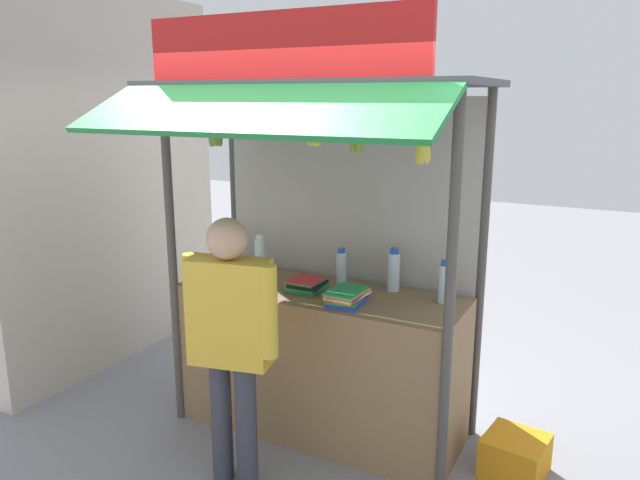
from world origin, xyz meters
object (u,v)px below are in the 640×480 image
water_bottle_mid_left (341,267)px  banana_bunch_inner_left (313,134)px  water_bottle_left (225,251)px  vendor_person (230,330)px  water_bottle_far_right (444,283)px  banana_bunch_inner_right (357,139)px  magazine_stack_back_right (307,284)px  water_bottle_mid_right (260,255)px  water_bottle_rear_center (394,271)px  plastic_crate (515,456)px  banana_bunch_rightmost (215,133)px  magazine_stack_center (347,296)px  banana_bunch_leftmost (423,149)px

water_bottle_mid_left → banana_bunch_inner_left: 1.14m
water_bottle_left → vendor_person: vendor_person is taller
water_bottle_far_right → banana_bunch_inner_right: bearing=-119.9°
magazine_stack_back_right → water_bottle_mid_left: bearing=56.4°
water_bottle_left → water_bottle_mid_right: bearing=-2.8°
water_bottle_rear_center → water_bottle_mid_left: bearing=-174.1°
water_bottle_mid_left → plastic_crate: size_ratio=0.73×
water_bottle_left → vendor_person: bearing=-52.7°
water_bottle_far_right → magazine_stack_back_right: 0.90m
water_bottle_mid_right → water_bottle_rear_center: size_ratio=1.01×
banana_bunch_inner_left → banana_bunch_rightmost: (-0.66, 0.00, -0.01)m
water_bottle_rear_center → banana_bunch_rightmost: 1.44m
water_bottle_rear_center → magazine_stack_back_right: size_ratio=1.14×
magazine_stack_center → banana_bunch_rightmost: 1.27m
water_bottle_rear_center → banana_bunch_rightmost: bearing=-142.9°
magazine_stack_center → banana_bunch_rightmost: size_ratio=1.21×
magazine_stack_back_right → banana_bunch_leftmost: (0.90, -0.42, 0.96)m
water_bottle_left → banana_bunch_leftmost: bearing=-19.9°
magazine_stack_center → banana_bunch_inner_right: banana_bunch_inner_right is taller
banana_bunch_leftmost → vendor_person: size_ratio=0.18×
banana_bunch_inner_left → vendor_person: bearing=-135.1°
water_bottle_rear_center → vendor_person: 1.19m
water_bottle_rear_center → magazine_stack_center: 0.42m
water_bottle_rear_center → water_bottle_left: bearing=-177.2°
water_bottle_far_right → banana_bunch_rightmost: 1.67m
magazine_stack_back_right → plastic_crate: magazine_stack_back_right is taller
banana_bunch_rightmost → plastic_crate: banana_bunch_rightmost is taller
water_bottle_mid_left → vendor_person: vendor_person is taller
water_bottle_left → magazine_stack_center: 1.20m
magazine_stack_center → banana_bunch_inner_right: 1.05m
water_bottle_left → water_bottle_far_right: 1.68m
vendor_person → plastic_crate: (1.46, 0.85, -0.85)m
water_bottle_rear_center → banana_bunch_inner_left: banana_bunch_inner_left is taller
banana_bunch_rightmost → water_bottle_mid_left: bearing=50.2°
banana_bunch_inner_right → water_bottle_mid_left: bearing=121.3°
banana_bunch_inner_left → water_bottle_mid_right: bearing=141.6°
magazine_stack_back_right → banana_bunch_inner_left: 1.14m
water_bottle_left → banana_bunch_inner_right: 1.73m
water_bottle_far_right → water_bottle_mid_right: bearing=179.9°
banana_bunch_leftmost → water_bottle_mid_right: bearing=156.5°
water_bottle_mid_right → water_bottle_mid_left: size_ratio=1.15×
magazine_stack_back_right → banana_bunch_inner_left: (0.28, -0.42, 1.02)m
banana_bunch_inner_left → banana_bunch_rightmost: same height
water_bottle_left → banana_bunch_leftmost: size_ratio=0.95×
water_bottle_left → vendor_person: (0.73, -0.96, -0.15)m
water_bottle_mid_left → banana_bunch_rightmost: banana_bunch_rightmost is taller
plastic_crate → water_bottle_far_right: bearing=169.8°
vendor_person → water_bottle_mid_right: bearing=101.4°
water_bottle_mid_left → water_bottle_rear_center: 0.37m
banana_bunch_inner_right → banana_bunch_rightmost: (-0.92, 0.00, 0.00)m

